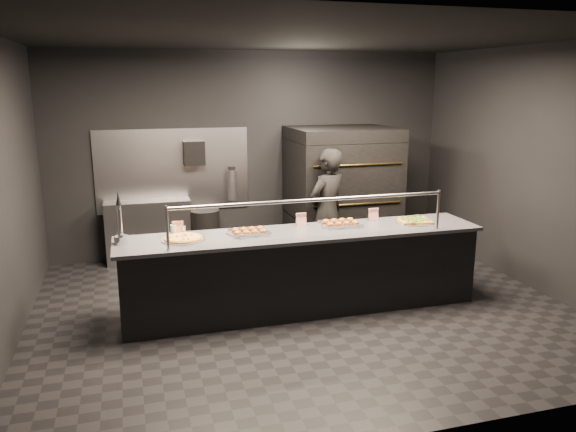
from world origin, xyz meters
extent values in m
plane|color=black|center=(0.00, 0.00, 0.00)|extent=(6.00, 6.00, 0.00)
plane|color=black|center=(0.00, 0.00, 3.00)|extent=(6.00, 6.00, 0.00)
cube|color=black|center=(0.00, 2.50, 1.50)|extent=(6.00, 0.04, 3.00)
cube|color=black|center=(0.00, -2.50, 1.50)|extent=(6.00, 0.04, 3.00)
cube|color=black|center=(-3.00, 0.00, 1.50)|extent=(0.04, 5.00, 3.00)
cube|color=black|center=(3.00, 0.00, 1.50)|extent=(0.04, 5.00, 3.00)
cube|color=#99999E|center=(-1.20, 2.48, 1.30)|extent=(2.20, 0.02, 1.20)
cube|color=black|center=(0.00, 0.00, 0.44)|extent=(4.00, 0.70, 0.88)
cube|color=#36363B|center=(0.00, 0.00, 0.90)|extent=(4.10, 0.78, 0.04)
cylinder|color=#99999E|center=(-1.50, -0.30, 1.15)|extent=(0.03, 0.03, 0.45)
cylinder|color=#99999E|center=(1.50, -0.30, 1.15)|extent=(0.03, 0.03, 0.45)
cylinder|color=#99999E|center=(0.00, -0.30, 1.34)|extent=(3.00, 0.04, 0.04)
cube|color=black|center=(1.20, 1.90, 0.30)|extent=(1.50, 1.15, 0.60)
cube|color=black|center=(1.20, 1.90, 0.90)|extent=(1.50, 1.20, 0.55)
cube|color=black|center=(1.20, 1.90, 1.45)|extent=(1.50, 1.20, 0.55)
cube|color=black|center=(1.20, 1.90, 1.82)|extent=(1.50, 1.20, 0.18)
cylinder|color=gold|center=(1.20, 1.28, 0.90)|extent=(1.30, 0.02, 0.02)
cylinder|color=gold|center=(1.20, 1.28, 1.45)|extent=(1.30, 0.02, 0.02)
cube|color=#99999E|center=(-1.60, 2.32, 0.45)|extent=(1.20, 0.35, 0.90)
cube|color=black|center=(-0.90, 2.39, 1.55)|extent=(0.30, 0.20, 0.35)
cylinder|color=#B2B2B7|center=(-0.35, 2.40, 1.05)|extent=(0.14, 0.14, 0.45)
cube|color=black|center=(-0.35, 2.40, 1.30)|extent=(0.10, 0.06, 0.06)
cylinder|color=silver|center=(-1.95, 0.07, 0.96)|extent=(0.14, 0.14, 0.08)
cylinder|color=silver|center=(-1.95, 0.07, 1.14)|extent=(0.05, 0.05, 0.37)
cylinder|color=silver|center=(-1.95, -0.01, 1.31)|extent=(0.02, 0.10, 0.02)
cone|color=black|center=(-1.95, 0.07, 1.40)|extent=(0.05, 0.05, 0.14)
cylinder|color=silver|center=(-1.32, 0.04, 0.93)|extent=(0.47, 0.47, 0.01)
cylinder|color=#A97B36|center=(-1.32, 0.04, 0.94)|extent=(0.41, 0.41, 0.02)
cylinder|color=gold|center=(-1.32, 0.04, 0.95)|extent=(0.36, 0.36, 0.01)
cube|color=silver|center=(-0.60, 0.07, 0.93)|extent=(0.49, 0.43, 0.02)
ellipsoid|color=#AA6624|center=(-0.74, 0.01, 0.96)|extent=(0.08, 0.08, 0.05)
ellipsoid|color=#AA6624|center=(-0.74, 0.14, 0.96)|extent=(0.08, 0.08, 0.05)
ellipsoid|color=#AA6624|center=(-0.65, 0.01, 0.96)|extent=(0.08, 0.08, 0.05)
ellipsoid|color=#AA6624|center=(-0.65, 0.14, 0.96)|extent=(0.08, 0.08, 0.05)
ellipsoid|color=#AA6624|center=(-0.55, 0.01, 0.96)|extent=(0.08, 0.08, 0.05)
ellipsoid|color=#AA6624|center=(-0.55, 0.14, 0.96)|extent=(0.08, 0.08, 0.05)
ellipsoid|color=#AA6624|center=(-0.46, 0.01, 0.96)|extent=(0.08, 0.08, 0.05)
ellipsoid|color=#AA6624|center=(-0.46, 0.14, 0.96)|extent=(0.08, 0.08, 0.05)
cube|color=silver|center=(0.50, 0.15, 0.93)|extent=(0.51, 0.43, 0.02)
ellipsoid|color=#AA6624|center=(0.35, 0.07, 0.96)|extent=(0.08, 0.08, 0.05)
ellipsoid|color=#AA6624|center=(0.35, 0.22, 0.96)|extent=(0.08, 0.08, 0.05)
ellipsoid|color=#AA6624|center=(0.45, 0.07, 0.96)|extent=(0.08, 0.08, 0.05)
ellipsoid|color=#AA6624|center=(0.45, 0.22, 0.96)|extent=(0.08, 0.08, 0.05)
ellipsoid|color=#AA6624|center=(0.55, 0.07, 0.96)|extent=(0.08, 0.08, 0.05)
ellipsoid|color=#AA6624|center=(0.55, 0.22, 0.96)|extent=(0.08, 0.08, 0.05)
ellipsoid|color=#AA6624|center=(0.65, 0.07, 0.96)|extent=(0.08, 0.08, 0.05)
ellipsoid|color=#AA6624|center=(0.65, 0.22, 0.96)|extent=(0.08, 0.08, 0.05)
cylinder|color=silver|center=(1.40, 0.05, 0.93)|extent=(0.47, 0.47, 0.01)
cube|color=#A97B36|center=(1.40, 0.05, 0.94)|extent=(0.41, 0.38, 0.02)
cube|color=gold|center=(1.40, 0.05, 0.95)|extent=(0.39, 0.36, 0.01)
cube|color=#368C21|center=(1.40, 0.05, 0.96)|extent=(0.37, 0.33, 0.01)
cylinder|color=silver|center=(-1.40, 0.28, 0.98)|extent=(0.07, 0.07, 0.11)
cylinder|color=silver|center=(-1.29, 0.28, 0.96)|extent=(0.05, 0.05, 0.09)
cube|color=white|center=(-1.35, 0.28, 1.00)|extent=(0.12, 0.04, 0.15)
cube|color=white|center=(0.06, 0.28, 1.00)|extent=(0.12, 0.04, 0.15)
cube|color=white|center=(0.98, 0.28, 1.00)|extent=(0.12, 0.04, 0.15)
cylinder|color=black|center=(-0.81, 2.22, 0.37)|extent=(0.44, 0.44, 0.74)
imported|color=black|center=(0.70, 1.14, 0.85)|extent=(0.74, 0.65, 1.70)
camera|label=1|loc=(-1.84, -5.76, 2.53)|focal=35.00mm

